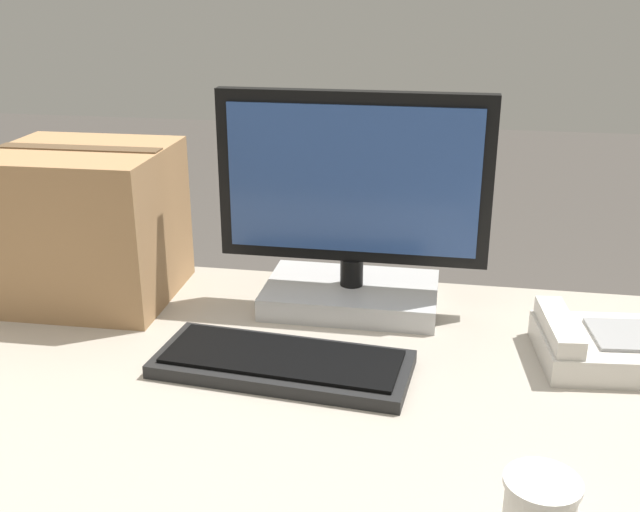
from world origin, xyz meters
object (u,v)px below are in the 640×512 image
Objects in this scene: cardboard_box at (87,224)px; paper_cup_right at (539,512)px; desk_phone at (598,345)px; keyboard at (283,363)px; monitor at (352,223)px.

paper_cup_right is at bearing -35.40° from cardboard_box.
paper_cup_right is at bearing -112.71° from desk_phone.
keyboard is 4.93× the size of paper_cup_right.
monitor is at bearing 79.70° from keyboard.
keyboard is (-0.07, -0.27, -0.15)m from monitor.
keyboard is at bearing 137.51° from paper_cup_right.
monitor is 2.26× the size of desk_phone.
paper_cup_right is at bearing -37.42° from keyboard.
paper_cup_right is 0.99m from cardboard_box.
keyboard is 0.52m from desk_phone.
cardboard_box is (-0.51, -0.04, -0.02)m from monitor.
desk_phone is at bearing -6.86° from cardboard_box.
keyboard is at bearing -105.37° from monitor.
keyboard is 1.91× the size of desk_phone.
paper_cup_right is (-0.14, -0.46, 0.02)m from desk_phone.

